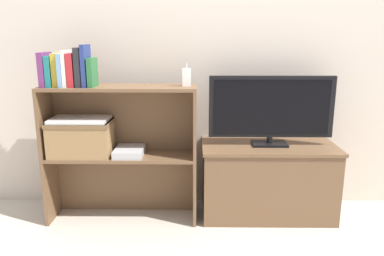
# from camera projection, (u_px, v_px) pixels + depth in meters

# --- Properties ---
(ground_plane) EXTENTS (16.00, 16.00, 0.00)m
(ground_plane) POSITION_uv_depth(u_px,v_px,m) (192.00, 227.00, 2.33)
(ground_plane) COLOR #BCB2A3
(wall_back) EXTENTS (10.00, 0.05, 2.40)m
(wall_back) POSITION_uv_depth(u_px,v_px,m) (192.00, 30.00, 2.46)
(wall_back) COLOR beige
(wall_back) RESTS_ON ground_plane
(tv_stand) EXTENTS (0.86, 0.41, 0.48)m
(tv_stand) POSITION_uv_depth(u_px,v_px,m) (267.00, 180.00, 2.46)
(tv_stand) COLOR brown
(tv_stand) RESTS_ON ground_plane
(tv) EXTENTS (0.78, 0.14, 0.44)m
(tv) POSITION_uv_depth(u_px,v_px,m) (271.00, 108.00, 2.34)
(tv) COLOR black
(tv) RESTS_ON tv_stand
(bookshelf_lower_tier) EXTENTS (0.94, 0.26, 0.43)m
(bookshelf_lower_tier) POSITION_uv_depth(u_px,v_px,m) (125.00, 175.00, 2.45)
(bookshelf_lower_tier) COLOR brown
(bookshelf_lower_tier) RESTS_ON ground_plane
(bookshelf_upper_tier) EXTENTS (0.94, 0.26, 0.43)m
(bookshelf_upper_tier) POSITION_uv_depth(u_px,v_px,m) (122.00, 110.00, 2.35)
(bookshelf_upper_tier) COLOR brown
(bookshelf_upper_tier) RESTS_ON bookshelf_lower_tier
(book_plum) EXTENTS (0.03, 0.16, 0.20)m
(book_plum) POSITION_uv_depth(u_px,v_px,m) (45.00, 70.00, 2.21)
(book_plum) COLOR #6B2D66
(book_plum) RESTS_ON bookshelf_upper_tier
(book_teal) EXTENTS (0.03, 0.15, 0.18)m
(book_teal) POSITION_uv_depth(u_px,v_px,m) (51.00, 71.00, 2.21)
(book_teal) COLOR #1E7075
(book_teal) RESTS_ON bookshelf_upper_tier
(book_mustard) EXTENTS (0.04, 0.12, 0.20)m
(book_mustard) POSITION_uv_depth(u_px,v_px,m) (58.00, 70.00, 2.21)
(book_mustard) COLOR gold
(book_mustard) RESTS_ON bookshelf_upper_tier
(book_skyblue) EXTENTS (0.02, 0.16, 0.19)m
(book_skyblue) POSITION_uv_depth(u_px,v_px,m) (63.00, 70.00, 2.21)
(book_skyblue) COLOR #709ECC
(book_skyblue) RESTS_ON bookshelf_upper_tier
(book_ivory) EXTENTS (0.02, 0.14, 0.21)m
(book_ivory) POSITION_uv_depth(u_px,v_px,m) (67.00, 69.00, 2.21)
(book_ivory) COLOR silver
(book_ivory) RESTS_ON bookshelf_upper_tier
(book_crimson) EXTENTS (0.04, 0.14, 0.20)m
(book_crimson) POSITION_uv_depth(u_px,v_px,m) (73.00, 70.00, 2.21)
(book_crimson) COLOR #B22328
(book_crimson) RESTS_ON bookshelf_upper_tier
(book_charcoal) EXTENTS (0.04, 0.14, 0.23)m
(book_charcoal) POSITION_uv_depth(u_px,v_px,m) (80.00, 67.00, 2.21)
(book_charcoal) COLOR #232328
(book_charcoal) RESTS_ON bookshelf_upper_tier
(book_navy) EXTENTS (0.03, 0.15, 0.25)m
(book_navy) POSITION_uv_depth(u_px,v_px,m) (86.00, 66.00, 2.20)
(book_navy) COLOR navy
(book_navy) RESTS_ON bookshelf_upper_tier
(book_forest) EXTENTS (0.03, 0.14, 0.17)m
(book_forest) POSITION_uv_depth(u_px,v_px,m) (92.00, 72.00, 2.21)
(book_forest) COLOR #286638
(book_forest) RESTS_ON bookshelf_upper_tier
(baby_monitor) EXTENTS (0.05, 0.04, 0.14)m
(baby_monitor) POSITION_uv_depth(u_px,v_px,m) (187.00, 77.00, 2.24)
(baby_monitor) COLOR white
(baby_monitor) RESTS_ON bookshelf_upper_tier
(storage_basket_left) EXTENTS (0.38, 0.23, 0.22)m
(storage_basket_left) POSITION_uv_depth(u_px,v_px,m) (81.00, 137.00, 2.32)
(storage_basket_left) COLOR #937047
(storage_basket_left) RESTS_ON bookshelf_lower_tier
(laptop) EXTENTS (0.35, 0.21, 0.02)m
(laptop) POSITION_uv_depth(u_px,v_px,m) (80.00, 119.00, 2.29)
(laptop) COLOR white
(laptop) RESTS_ON storage_basket_left
(magazine_stack) EXTENTS (0.18, 0.22, 0.04)m
(magazine_stack) POSITION_uv_depth(u_px,v_px,m) (129.00, 151.00, 2.34)
(magazine_stack) COLOR #B2B2B7
(magazine_stack) RESTS_ON bookshelf_lower_tier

